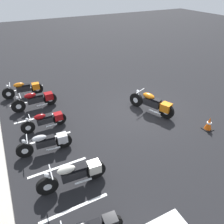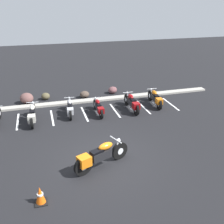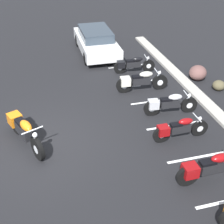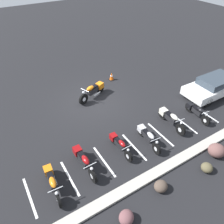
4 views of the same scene
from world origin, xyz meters
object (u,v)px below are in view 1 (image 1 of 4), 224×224
at_px(parked_bike_3, 46,120).
at_px(parked_bike_4, 37,100).
at_px(motorcycle_orange_featured, 153,104).
at_px(traffic_cone, 209,124).
at_px(parked_bike_1, 76,174).
at_px(parked_bike_5, 25,89).
at_px(parked_bike_2, 47,142).

relative_size(parked_bike_3, parked_bike_4, 0.88).
bearing_deg(motorcycle_orange_featured, traffic_cone, -171.31).
distance_m(motorcycle_orange_featured, parked_bike_3, 5.05).
xyz_separation_m(motorcycle_orange_featured, parked_bike_1, (-2.42, 4.81, -0.05)).
bearing_deg(parked_bike_4, parked_bike_3, 89.42).
height_order(parked_bike_1, parked_bike_4, same).
relative_size(motorcycle_orange_featured, parked_bike_5, 1.08).
distance_m(parked_bike_4, parked_bike_5, 1.65).
bearing_deg(parked_bike_2, parked_bike_4, -89.46).
distance_m(parked_bike_2, parked_bike_5, 5.15).
height_order(parked_bike_4, traffic_cone, parked_bike_4).
xyz_separation_m(parked_bike_3, parked_bike_5, (3.61, 0.34, 0.04)).
xyz_separation_m(parked_bike_3, traffic_cone, (-3.37, -6.27, -0.12)).
height_order(parked_bike_3, traffic_cone, parked_bike_3).
bearing_deg(parked_bike_2, motorcycle_orange_featured, -169.87).
height_order(motorcycle_orange_featured, parked_bike_4, motorcycle_orange_featured).
xyz_separation_m(parked_bike_4, parked_bike_5, (1.62, 0.33, -0.02)).
xyz_separation_m(parked_bike_1, parked_bike_4, (5.53, 0.12, -0.00)).
relative_size(motorcycle_orange_featured, parked_bike_1, 1.04).
height_order(parked_bike_4, parked_bike_5, parked_bike_4).
distance_m(parked_bike_1, parked_bike_2, 2.04).
relative_size(parked_bike_1, parked_bike_5, 1.03).
height_order(parked_bike_1, traffic_cone, parked_bike_1).
distance_m(motorcycle_orange_featured, parked_bike_4, 5.83).
bearing_deg(parked_bike_2, parked_bike_3, -96.03).
bearing_deg(parked_bike_1, parked_bike_3, -84.35).
height_order(parked_bike_1, parked_bike_2, parked_bike_1).
bearing_deg(traffic_cone, parked_bike_1, 91.58).
bearing_deg(parked_bike_4, motorcycle_orange_featured, 146.91).
xyz_separation_m(parked_bike_1, traffic_cone, (0.17, -6.16, -0.18)).
xyz_separation_m(parked_bike_4, traffic_cone, (-5.36, -6.28, -0.18)).
bearing_deg(parked_bike_5, parked_bike_3, 99.18).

